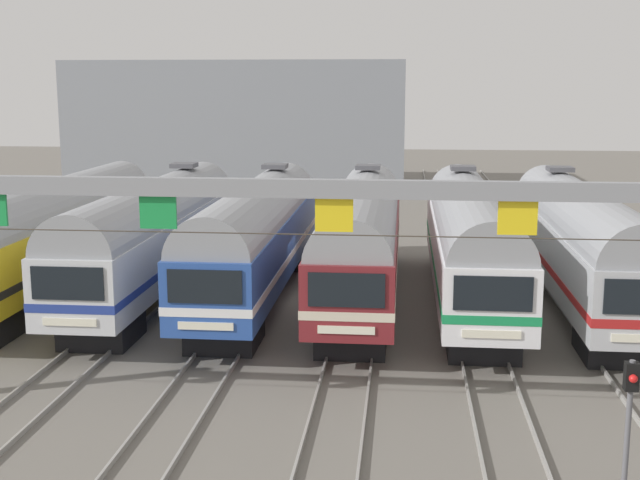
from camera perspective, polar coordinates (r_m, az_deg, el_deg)
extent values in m
plane|color=slate|center=(34.42, -0.74, -4.07)|extent=(160.00, 160.00, 0.00)
cube|color=gray|center=(53.02, -10.93, 1.02)|extent=(0.07, 70.00, 0.15)
cube|color=gray|center=(52.63, -9.43, 0.99)|extent=(0.07, 70.00, 0.15)
cube|color=gray|center=(51.97, -6.43, 0.95)|extent=(0.07, 70.00, 0.15)
cube|color=gray|center=(51.69, -4.87, 0.93)|extent=(0.07, 70.00, 0.15)
cube|color=gray|center=(51.25, -1.78, 0.88)|extent=(0.07, 70.00, 0.15)
cube|color=gray|center=(51.09, -0.18, 0.85)|extent=(0.07, 70.00, 0.15)
cube|color=gray|center=(50.88, 2.98, 0.80)|extent=(0.07, 70.00, 0.15)
cube|color=gray|center=(50.83, 4.59, 0.77)|extent=(0.07, 70.00, 0.15)
cube|color=gray|center=(50.86, 7.77, 0.71)|extent=(0.07, 70.00, 0.15)
cube|color=gray|center=(50.94, 9.38, 0.68)|extent=(0.07, 70.00, 0.15)
cube|color=gray|center=(51.20, 12.53, 0.62)|extent=(0.07, 70.00, 0.15)
cube|color=gray|center=(51.39, 14.12, 0.59)|extent=(0.07, 70.00, 0.15)
cube|color=gold|center=(36.65, -17.50, -0.09)|extent=(2.85, 18.00, 2.35)
cube|color=black|center=(36.72, -17.47, -0.64)|extent=(2.88, 18.02, 0.28)
cylinder|color=gray|center=(36.46, -17.60, 1.72)|extent=(2.74, 17.64, 2.74)
cube|color=black|center=(42.72, -14.09, -0.78)|extent=(2.28, 2.60, 1.05)
cube|color=silver|center=(35.20, -11.12, -0.22)|extent=(2.85, 18.00, 2.35)
cube|color=navy|center=(35.27, -11.10, -0.79)|extent=(2.88, 18.02, 0.28)
cylinder|color=gray|center=(35.01, -11.19, 1.67)|extent=(2.74, 17.64, 2.74)
cube|color=black|center=(26.79, -16.69, -2.83)|extent=(2.28, 0.06, 1.03)
cube|color=silver|center=(27.09, -16.56, -5.34)|extent=(1.71, 0.05, 0.24)
cube|color=black|center=(29.78, -14.49, -5.70)|extent=(2.28, 2.60, 1.05)
cube|color=black|center=(41.48, -8.55, -0.91)|extent=(2.28, 2.60, 1.05)
cube|color=#4C4C51|center=(39.63, -9.17, 5.01)|extent=(1.10, 1.10, 0.20)
cube|color=#284C9E|center=(34.22, -4.29, -0.36)|extent=(2.85, 18.00, 2.35)
cube|color=white|center=(34.29, -4.28, -0.94)|extent=(2.88, 18.02, 0.28)
cylinder|color=gray|center=(34.02, -4.32, 1.58)|extent=(2.74, 17.64, 2.74)
cube|color=black|center=(25.49, -7.80, -3.14)|extent=(2.28, 0.06, 1.03)
cube|color=silver|center=(25.81, -7.73, -5.78)|extent=(1.71, 0.05, 0.24)
cube|color=black|center=(28.62, -6.43, -6.09)|extent=(2.28, 2.60, 1.05)
cube|color=black|center=(40.65, -2.73, -1.04)|extent=(2.28, 2.60, 1.05)
cube|color=#4C4C51|center=(38.76, -3.06, 5.00)|extent=(1.10, 1.10, 0.20)
cube|color=maroon|center=(33.75, 2.84, -0.50)|extent=(2.85, 18.00, 2.35)
cube|color=beige|center=(33.82, 2.83, -1.08)|extent=(2.88, 18.02, 0.28)
cylinder|color=gray|center=(33.55, 2.86, 1.47)|extent=(2.74, 17.64, 2.74)
cube|color=black|center=(24.86, 1.80, -3.40)|extent=(2.28, 0.06, 1.03)
cube|color=silver|center=(25.18, 1.78, -6.10)|extent=(1.71, 0.05, 0.24)
cube|color=black|center=(28.05, 2.15, -6.37)|extent=(2.28, 2.60, 1.05)
cube|color=black|center=(40.26, 3.27, -1.16)|extent=(2.28, 2.60, 1.05)
cube|color=#4C4C51|center=(38.35, 3.26, 4.94)|extent=(1.10, 1.10, 0.20)
cube|color=white|center=(33.82, 10.05, -0.63)|extent=(2.85, 18.00, 2.35)
cube|color=#198C4C|center=(33.89, 10.03, -1.21)|extent=(2.88, 18.02, 0.28)
cylinder|color=gray|center=(33.61, 10.12, 1.34)|extent=(2.74, 17.64, 2.74)
cube|color=black|center=(24.94, 11.61, -3.57)|extent=(2.28, 0.06, 1.03)
cube|color=silver|center=(25.27, 11.50, -6.26)|extent=(1.71, 0.05, 0.24)
cube|color=black|center=(28.13, 10.89, -6.51)|extent=(2.28, 2.60, 1.05)
cube|color=black|center=(40.31, 9.32, -1.27)|extent=(2.28, 2.60, 1.05)
cube|color=#4C4C51|center=(38.40, 9.63, 4.82)|extent=(1.10, 1.10, 0.20)
cube|color=#B2B5BA|center=(34.41, 17.13, -0.74)|extent=(2.85, 18.00, 2.35)
cube|color=#B21E1E|center=(34.48, 17.10, -1.32)|extent=(2.88, 18.02, 0.28)
cylinder|color=gray|center=(34.21, 17.24, 1.19)|extent=(2.74, 17.64, 2.74)
cube|color=black|center=(28.84, 19.38, -6.50)|extent=(2.28, 2.60, 1.05)
cube|color=black|center=(40.81, 15.29, -1.36)|extent=(2.28, 2.60, 1.05)
cube|color=#4C4C51|center=(38.93, 15.91, 4.64)|extent=(1.10, 1.10, 0.20)
cube|color=gray|center=(20.09, -5.10, 3.54)|extent=(26.06, 0.32, 0.44)
cube|color=#198C3F|center=(20.68, -10.87, 1.86)|extent=(0.90, 0.08, 0.80)
cube|color=yellow|center=(19.89, 0.96, 1.71)|extent=(0.90, 0.08, 0.80)
cube|color=yellow|center=(20.00, 13.20, 1.48)|extent=(0.90, 0.08, 0.80)
cylinder|color=#3F382D|center=(20.26, -5.05, 0.45)|extent=(26.06, 0.03, 0.03)
cylinder|color=#59595E|center=(19.19, 20.06, -11.99)|extent=(0.12, 0.12, 3.08)
cube|color=black|center=(18.78, 20.29, -8.63)|extent=(0.28, 0.24, 0.60)
sphere|color=red|center=(18.65, 20.40, -8.77)|extent=(0.18, 0.18, 0.18)
cube|color=gray|center=(73.10, -5.40, 7.81)|extent=(27.99, 10.00, 10.49)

